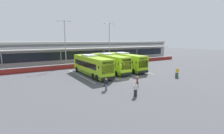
{
  "coord_description": "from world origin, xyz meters",
  "views": [
    {
      "loc": [
        -16.89,
        -22.21,
        6.5
      ],
      "look_at": [
        -1.22,
        3.0,
        1.6
      ],
      "focal_mm": 26.24,
      "sensor_mm": 36.0,
      "label": 1
    }
  ],
  "objects": [
    {
      "name": "ground_plane",
      "position": [
        0.0,
        0.0,
        0.0
      ],
      "size": [
        200.0,
        200.0,
        0.0
      ],
      "primitive_type": "plane",
      "color": "#4C4C51"
    },
    {
      "name": "bay_stripe_far_west",
      "position": [
        -6.3,
        6.0,
        0.0
      ],
      "size": [
        0.14,
        13.0,
        0.01
      ],
      "primitive_type": "cube",
      "color": "silver",
      "rests_on": "ground"
    },
    {
      "name": "coach_bus_centre",
      "position": [
        4.14,
        6.5,
        1.79
      ],
      "size": [
        2.99,
        12.15,
        3.78
      ],
      "color": "#9ED11E",
      "rests_on": "ground"
    },
    {
      "name": "lamp_post_centre",
      "position": [
        6.22,
        16.37,
        6.29
      ],
      "size": [
        3.24,
        0.28,
        11.0
      ],
      "color": "#9E9EA3",
      "rests_on": "ground"
    },
    {
      "name": "pedestrian_with_handbag",
      "position": [
        -6.68,
        -4.32,
        0.86
      ],
      "size": [
        0.54,
        0.6,
        1.62
      ],
      "color": "slate",
      "rests_on": "ground"
    },
    {
      "name": "bay_stripe_centre",
      "position": [
        6.3,
        6.0,
        0.0
      ],
      "size": [
        0.14,
        13.0,
        0.01
      ],
      "primitive_type": "cube",
      "color": "silver",
      "rests_on": "ground"
    },
    {
      "name": "bay_stripe_west",
      "position": [
        -2.1,
        6.0,
        0.0
      ],
      "size": [
        0.14,
        13.0,
        0.01
      ],
      "primitive_type": "cube",
      "color": "silver",
      "rests_on": "ground"
    },
    {
      "name": "coach_bus_left_centre",
      "position": [
        0.22,
        6.55,
        1.79
      ],
      "size": [
        2.99,
        12.15,
        3.78
      ],
      "color": "#9ED11E",
      "rests_on": "ground"
    },
    {
      "name": "lamp_post_west",
      "position": [
        -5.69,
        16.75,
        6.29
      ],
      "size": [
        3.24,
        0.28,
        11.0
      ],
      "color": "#9E9EA3",
      "rests_on": "ground"
    },
    {
      "name": "pedestrian_near_bin",
      "position": [
        -4.93,
        -8.13,
        0.87
      ],
      "size": [
        0.54,
        0.36,
        1.62
      ],
      "color": "#33333D",
      "rests_on": "ground"
    },
    {
      "name": "pedestrian_child",
      "position": [
        8.38,
        -3.87,
        0.87
      ],
      "size": [
        0.43,
        0.46,
        1.62
      ],
      "color": "slate",
      "rests_on": "ground"
    },
    {
      "name": "pedestrian_in_dark_coat",
      "position": [
        -2.42,
        -5.53,
        0.87
      ],
      "size": [
        0.45,
        0.44,
        1.62
      ],
      "color": "#4C4238",
      "rests_on": "ground"
    },
    {
      "name": "red_barrier_wall",
      "position": [
        0.0,
        14.5,
        0.56
      ],
      "size": [
        60.0,
        0.4,
        1.1
      ],
      "color": "maroon",
      "rests_on": "ground"
    },
    {
      "name": "litter_bin",
      "position": [
        7.34,
        -4.56,
        0.47
      ],
      "size": [
        0.54,
        0.54,
        0.93
      ],
      "color": "#2D5133",
      "rests_on": "ground"
    },
    {
      "name": "coach_bus_leftmost",
      "position": [
        -4.26,
        5.31,
        1.79
      ],
      "size": [
        2.99,
        12.15,
        3.78
      ],
      "color": "#9ED11E",
      "rests_on": "ground"
    },
    {
      "name": "bay_stripe_mid_west",
      "position": [
        2.1,
        6.0,
        0.0
      ],
      "size": [
        0.14,
        13.0,
        0.01
      ],
      "primitive_type": "cube",
      "color": "silver",
      "rests_on": "ground"
    },
    {
      "name": "terminal_building",
      "position": [
        -0.0,
        26.91,
        3.01
      ],
      "size": [
        70.0,
        13.0,
        6.0
      ],
      "color": "#B7B7B2",
      "rests_on": "ground"
    }
  ]
}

